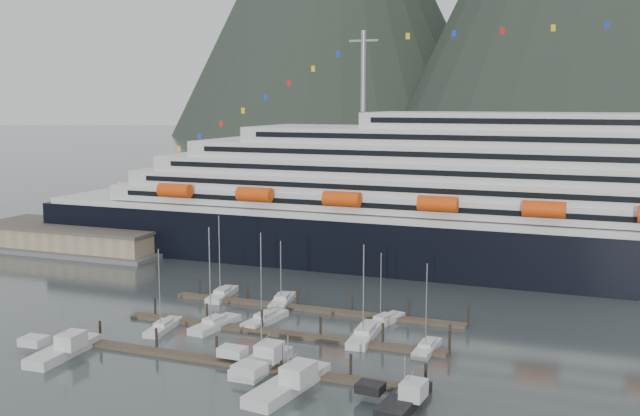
% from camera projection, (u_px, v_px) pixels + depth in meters
% --- Properties ---
extents(ground, '(1600.00, 1600.00, 0.00)m').
position_uv_depth(ground, '(302.00, 345.00, 100.17)').
color(ground, '#455152').
rests_on(ground, ground).
extents(cruise_ship, '(210.00, 30.40, 50.30)m').
position_uv_depth(cruise_ship, '(568.00, 213.00, 138.01)').
color(cruise_ship, black).
rests_on(cruise_ship, ground).
extents(warehouse, '(46.00, 20.00, 5.80)m').
position_uv_depth(warehouse, '(76.00, 239.00, 164.81)').
color(warehouse, '#595956').
rests_on(warehouse, ground).
extents(dock_near, '(48.18, 2.28, 3.20)m').
position_uv_depth(dock_near, '(234.00, 362.00, 92.78)').
color(dock_near, '#4C3F30').
rests_on(dock_near, ground).
extents(dock_mid, '(48.18, 2.28, 3.20)m').
position_uv_depth(dock_mid, '(278.00, 333.00, 104.74)').
color(dock_mid, '#4C3F30').
rests_on(dock_mid, ground).
extents(dock_far, '(48.18, 2.28, 3.20)m').
position_uv_depth(dock_far, '(313.00, 309.00, 116.69)').
color(dock_far, '#4C3F30').
rests_on(dock_far, ground).
extents(sailboat_a, '(3.80, 9.72, 15.37)m').
position_uv_depth(sailboat_a, '(215.00, 325.00, 107.87)').
color(sailboat_a, silver).
rests_on(sailboat_a, ground).
extents(sailboat_b, '(3.48, 8.89, 12.31)m').
position_uv_depth(sailboat_b, '(163.00, 327.00, 106.91)').
color(sailboat_b, silver).
rests_on(sailboat_b, ground).
extents(sailboat_c, '(3.57, 9.70, 14.10)m').
position_uv_depth(sailboat_c, '(265.00, 320.00, 110.35)').
color(sailboat_c, silver).
rests_on(sailboat_c, ground).
extents(sailboat_d, '(3.69, 11.68, 13.83)m').
position_uv_depth(sailboat_d, '(365.00, 335.00, 103.26)').
color(sailboat_d, silver).
rests_on(sailboat_d, ground).
extents(sailboat_e, '(3.95, 9.86, 14.32)m').
position_uv_depth(sailboat_e, '(222.00, 295.00, 124.76)').
color(sailboat_e, silver).
rests_on(sailboat_e, ground).
extents(sailboat_f, '(4.45, 9.46, 10.96)m').
position_uv_depth(sailboat_f, '(282.00, 301.00, 120.59)').
color(sailboat_f, silver).
rests_on(sailboat_f, ground).
extents(sailboat_g, '(4.41, 9.29, 11.10)m').
position_uv_depth(sailboat_g, '(384.00, 321.00, 109.92)').
color(sailboat_g, silver).
rests_on(sailboat_g, ground).
extents(sailboat_h, '(2.35, 7.70, 12.24)m').
position_uv_depth(sailboat_h, '(427.00, 348.00, 97.76)').
color(sailboat_h, silver).
rests_on(sailboat_h, ground).
extents(trawler_a, '(8.82, 12.21, 6.59)m').
position_uv_depth(trawler_a, '(63.00, 349.00, 96.16)').
color(trawler_a, silver).
rests_on(trawler_a, ground).
extents(trawler_b, '(8.22, 10.79, 6.97)m').
position_uv_depth(trawler_b, '(261.00, 361.00, 91.64)').
color(trawler_b, silver).
rests_on(trawler_b, ground).
extents(trawler_c, '(10.08, 14.18, 7.06)m').
position_uv_depth(trawler_c, '(287.00, 382.00, 84.63)').
color(trawler_c, silver).
rests_on(trawler_c, ground).
extents(trawler_d, '(7.79, 10.52, 6.11)m').
position_uv_depth(trawler_d, '(403.00, 398.00, 80.31)').
color(trawler_d, black).
rests_on(trawler_d, ground).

